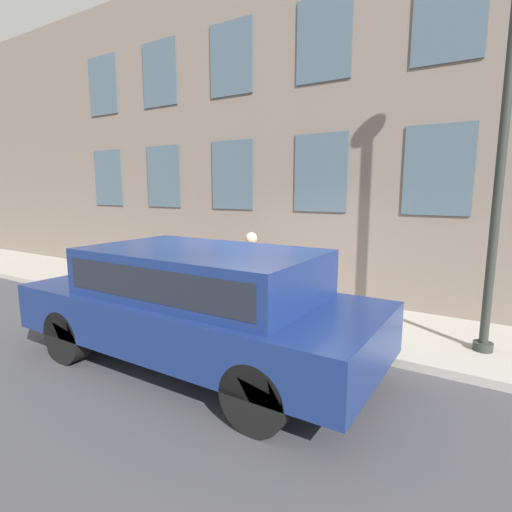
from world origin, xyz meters
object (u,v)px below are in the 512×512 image
(street_lamp, at_px, (507,101))
(person, at_px, (251,261))
(fire_hydrant, at_px, (261,295))
(parked_truck_navy_near, at_px, (198,298))

(street_lamp, bearing_deg, person, 87.06)
(fire_hydrant, height_order, person, person)
(fire_hydrant, distance_m, person, 0.93)
(fire_hydrant, height_order, street_lamp, street_lamp)
(fire_hydrant, bearing_deg, street_lamp, -84.22)
(parked_truck_navy_near, height_order, street_lamp, street_lamp)
(person, xyz_separation_m, street_lamp, (-0.21, -4.06, 2.53))
(fire_hydrant, bearing_deg, parked_truck_navy_near, -174.62)
(fire_hydrant, relative_size, person, 0.53)
(fire_hydrant, relative_size, parked_truck_navy_near, 0.15)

